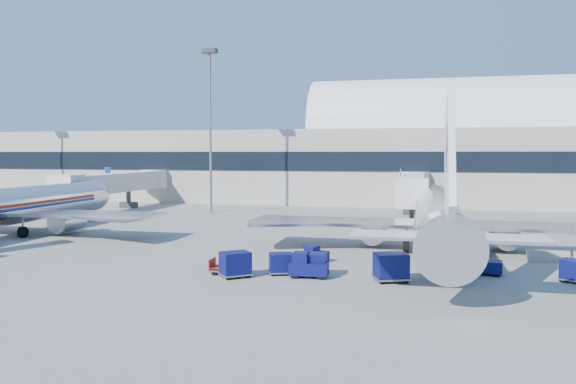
% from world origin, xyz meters
% --- Properties ---
extents(ground, '(260.00, 260.00, 0.00)m').
position_xyz_m(ground, '(0.00, 0.00, 0.00)').
color(ground, gray).
rests_on(ground, ground).
extents(terminal, '(170.00, 28.15, 21.00)m').
position_xyz_m(terminal, '(-13.60, 55.96, 7.52)').
color(terminal, '#B2AA9E').
rests_on(terminal, ground).
extents(airliner_main, '(32.00, 37.26, 12.07)m').
position_xyz_m(airliner_main, '(10.00, 4.51, 2.93)').
color(airliner_main, silver).
rests_on(airliner_main, ground).
extents(airliner_mid, '(32.00, 37.26, 12.07)m').
position_xyz_m(airliner_mid, '(-32.00, 4.51, 2.93)').
color(airliner_mid, silver).
rests_on(airliner_mid, ground).
extents(jetbridge_near, '(4.40, 27.50, 6.25)m').
position_xyz_m(jetbridge_near, '(7.60, 30.81, 3.93)').
color(jetbridge_near, silver).
rests_on(jetbridge_near, ground).
extents(jetbridge_mid, '(4.40, 27.50, 6.25)m').
position_xyz_m(jetbridge_mid, '(-34.40, 30.81, 3.93)').
color(jetbridge_mid, silver).
rests_on(jetbridge_mid, ground).
extents(mast_west, '(2.00, 1.20, 22.60)m').
position_xyz_m(mast_west, '(-20.00, 30.00, 14.79)').
color(mast_west, slate).
rests_on(mast_west, ground).
extents(barrier_near, '(3.00, 0.55, 0.90)m').
position_xyz_m(barrier_near, '(18.00, 2.00, 0.45)').
color(barrier_near, '#9E9E96').
rests_on(barrier_near, ground).
extents(tug_lead, '(2.61, 1.36, 1.68)m').
position_xyz_m(tug_lead, '(1.20, -7.33, 0.77)').
color(tug_lead, '#090C44').
rests_on(tug_lead, ground).
extents(tug_right, '(2.56, 1.52, 1.58)m').
position_xyz_m(tug_right, '(12.65, -3.67, 0.72)').
color(tug_right, '#090C44').
rests_on(tug_right, ground).
extents(tug_left, '(1.91, 2.34, 1.37)m').
position_xyz_m(tug_left, '(0.81, -2.47, 0.62)').
color(tug_left, '#090C44').
rests_on(tug_left, ground).
extents(cart_train_a, '(1.88, 1.47, 1.60)m').
position_xyz_m(cart_train_a, '(1.55, -6.93, 0.85)').
color(cart_train_a, '#090C44').
rests_on(cart_train_a, ground).
extents(cart_train_b, '(2.01, 1.78, 1.47)m').
position_xyz_m(cart_train_b, '(-0.73, -6.85, 0.78)').
color(cart_train_b, '#090C44').
rests_on(cart_train_b, ground).
extents(cart_train_c, '(2.44, 2.38, 1.71)m').
position_xyz_m(cart_train_c, '(-3.50, -8.40, 0.91)').
color(cart_train_c, '#090C44').
rests_on(cart_train_c, ground).
extents(cart_solo_near, '(2.56, 2.28, 1.86)m').
position_xyz_m(cart_solo_near, '(6.69, -7.32, 0.99)').
color(cart_solo_near, '#090C44').
rests_on(cart_solo_near, ground).
extents(cart_solo_far, '(2.09, 1.97, 1.47)m').
position_xyz_m(cart_solo_far, '(18.21, -4.82, 0.79)').
color(cart_solo_far, '#090C44').
rests_on(cart_solo_far, ground).
extents(cart_open_red, '(1.97, 1.41, 0.52)m').
position_xyz_m(cart_open_red, '(-4.46, -7.67, 0.37)').
color(cart_open_red, slate).
rests_on(cart_open_red, ground).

